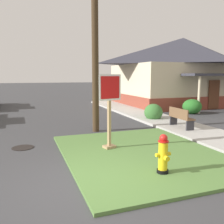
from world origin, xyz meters
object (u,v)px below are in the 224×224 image
object	(u,v)px
stop_sign	(110,111)
manhole_cover	(23,148)
street_bench	(180,117)
fire_hydrant	(163,155)

from	to	relation	value
stop_sign	manhole_cover	world-z (taller)	stop_sign
stop_sign	street_bench	bearing A→B (deg)	24.07
stop_sign	manhole_cover	xyz separation A→B (m)	(-2.61, 1.23, -1.25)
manhole_cover	street_bench	bearing A→B (deg)	4.38
stop_sign	manhole_cover	distance (m)	3.14
fire_hydrant	manhole_cover	distance (m)	4.77
street_bench	stop_sign	bearing A→B (deg)	-155.93
fire_hydrant	manhole_cover	world-z (taller)	fire_hydrant
fire_hydrant	stop_sign	xyz separation A→B (m)	(-0.51, 2.34, 0.73)
fire_hydrant	street_bench	xyz separation A→B (m)	(3.35, 4.07, 0.06)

